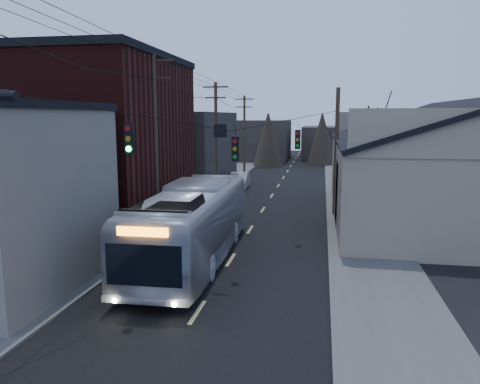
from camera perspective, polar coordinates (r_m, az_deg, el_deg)
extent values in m
cube|color=black|center=(37.48, 3.56, -0.99)|extent=(9.00, 110.00, 0.02)
cube|color=#474744|center=(38.72, -6.04, -0.61)|extent=(4.00, 110.00, 0.12)
cube|color=#474744|center=(37.33, 13.53, -1.19)|extent=(4.00, 110.00, 0.12)
cube|color=black|center=(30.19, -17.93, 5.65)|extent=(10.00, 12.00, 10.00)
cube|color=#2F2926|center=(44.88, -7.70, 5.13)|extent=(9.00, 14.00, 7.00)
cube|color=gray|center=(33.16, 25.49, 1.14)|extent=(16.00, 20.00, 5.00)
cube|color=black|center=(32.05, 19.00, 8.11)|extent=(8.16, 20.60, 2.86)
cube|color=#2F2926|center=(72.46, 1.96, 6.35)|extent=(10.00, 12.00, 6.00)
cube|color=#2F2926|center=(76.83, 12.19, 5.94)|extent=(12.00, 14.00, 5.00)
cone|color=black|center=(26.95, 15.08, 2.41)|extent=(0.40, 0.40, 7.20)
cylinder|color=#382B1E|center=(26.33, -10.26, 5.49)|extent=(0.28, 0.28, 10.00)
cube|color=#382B1E|center=(26.44, -10.56, 15.48)|extent=(2.20, 0.12, 0.12)
cylinder|color=#382B1E|center=(40.73, -2.94, 6.55)|extent=(0.28, 0.28, 9.50)
cube|color=#382B1E|center=(40.76, -2.99, 12.67)|extent=(2.20, 0.12, 0.12)
cylinder|color=#382B1E|center=(55.45, 0.53, 7.02)|extent=(0.28, 0.28, 9.00)
cube|color=#382B1E|center=(55.44, 0.54, 11.26)|extent=(2.20, 0.12, 0.12)
cylinder|color=#382B1E|center=(31.77, 11.65, 4.71)|extent=(0.28, 0.28, 8.50)
cube|color=black|center=(15.42, -13.30, 6.36)|extent=(0.28, 0.20, 1.00)
cube|color=black|center=(19.03, -0.57, 5.30)|extent=(0.28, 0.20, 1.00)
cube|color=black|center=(24.72, 7.05, 6.38)|extent=(0.28, 0.20, 1.00)
imported|color=#ADB0B9|center=(21.58, -5.78, -3.86)|extent=(3.21, 12.84, 3.56)
imported|color=#A1A2A8|center=(43.25, -0.08, 1.40)|extent=(1.80, 4.62, 1.50)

